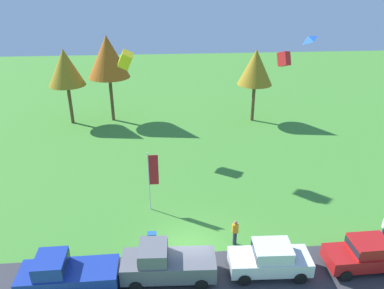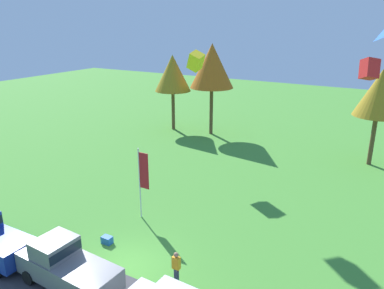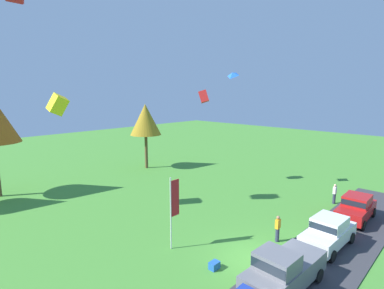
# 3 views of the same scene
# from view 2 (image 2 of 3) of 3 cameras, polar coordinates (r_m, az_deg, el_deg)

# --- Properties ---
(ground_plane) EXTENTS (120.00, 120.00, 0.00)m
(ground_plane) POSITION_cam_2_polar(r_m,az_deg,el_deg) (19.53, -9.84, -17.84)
(ground_plane) COLOR #478E33
(car_pickup_by_flagpole) EXTENTS (5.08, 2.23, 2.14)m
(car_pickup_by_flagpole) POSITION_cam_2_polar(r_m,az_deg,el_deg) (18.39, -18.74, -16.96)
(car_pickup_by_flagpole) COLOR slate
(car_pickup_by_flagpole) RESTS_ON ground
(person_watching_sky) EXTENTS (0.36, 0.24, 1.71)m
(person_watching_sky) POSITION_cam_2_polar(r_m,az_deg,el_deg) (17.68, -2.40, -18.36)
(person_watching_sky) COLOR #2D334C
(person_watching_sky) RESTS_ON ground
(tree_far_right) EXTENTS (3.84, 3.84, 8.11)m
(tree_far_right) POSITION_cam_2_polar(r_m,az_deg,el_deg) (40.47, -2.97, 10.78)
(tree_far_right) COLOR brown
(tree_far_right) RESTS_ON ground
(tree_lone_near) EXTENTS (4.43, 4.43, 9.35)m
(tree_lone_near) POSITION_cam_2_polar(r_m,az_deg,el_deg) (38.60, 3.06, 11.84)
(tree_lone_near) COLOR brown
(tree_lone_near) RESTS_ON ground
(tree_left_of_center) EXTENTS (3.75, 3.75, 7.91)m
(tree_left_of_center) POSITION_cam_2_polar(r_m,az_deg,el_deg) (33.30, 26.70, 6.98)
(tree_left_of_center) COLOR brown
(tree_left_of_center) RESTS_ON ground
(flag_banner) EXTENTS (0.71, 0.08, 4.44)m
(flag_banner) POSITION_cam_2_polar(r_m,az_deg,el_deg) (22.24, -7.55, -4.66)
(flag_banner) COLOR silver
(flag_banner) RESTS_ON ground
(cooler_box) EXTENTS (0.56, 0.40, 0.40)m
(cooler_box) POSITION_cam_2_polar(r_m,az_deg,el_deg) (21.32, -12.82, -13.99)
(cooler_box) COLOR blue
(cooler_box) RESTS_ON ground
(kite_box_high_right) EXTENTS (1.16, 1.39, 1.37)m
(kite_box_high_right) POSITION_cam_2_polar(r_m,az_deg,el_deg) (23.46, 25.42, 10.36)
(kite_box_high_right) COLOR red
(kite_box_high_left) EXTENTS (1.46, 1.34, 1.80)m
(kite_box_high_left) POSITION_cam_2_polar(r_m,az_deg,el_deg) (30.35, 0.58, 12.59)
(kite_box_high_left) COLOR yellow
(kite_diamond_trailing_tail) EXTENTS (1.02, 0.97, 0.71)m
(kite_diamond_trailing_tail) POSITION_cam_2_polar(r_m,az_deg,el_deg) (20.36, 27.17, 14.92)
(kite_diamond_trailing_tail) COLOR blue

